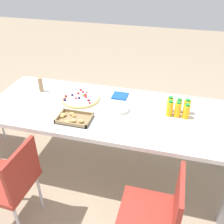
# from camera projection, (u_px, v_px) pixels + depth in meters

# --- Properties ---
(ground_plane) EXTENTS (12.00, 12.00, 0.00)m
(ground_plane) POSITION_uv_depth(u_px,v_px,m) (110.00, 168.00, 2.76)
(ground_plane) COLOR gray
(party_table) EXTENTS (2.34, 0.91, 0.76)m
(party_table) POSITION_uv_depth(u_px,v_px,m) (110.00, 115.00, 2.38)
(party_table) COLOR silver
(party_table) RESTS_ON ground_plane
(chair_far_right) EXTENTS (0.42, 0.42, 0.83)m
(chair_far_right) POSITION_uv_depth(u_px,v_px,m) (13.00, 180.00, 1.97)
(chair_far_right) COLOR maroon
(chair_far_right) RESTS_ON ground_plane
(chair_far_left) EXTENTS (0.40, 0.40, 0.83)m
(chair_far_left) POSITION_uv_depth(u_px,v_px,m) (158.00, 212.00, 1.73)
(chair_far_left) COLOR maroon
(chair_far_left) RESTS_ON ground_plane
(juice_bottle_0) EXTENTS (0.06, 0.06, 0.15)m
(juice_bottle_0) POSITION_uv_depth(u_px,v_px,m) (187.00, 107.00, 2.26)
(juice_bottle_0) COLOR #F9AC14
(juice_bottle_0) RESTS_ON party_table
(juice_bottle_1) EXTENTS (0.05, 0.05, 0.14)m
(juice_bottle_1) POSITION_uv_depth(u_px,v_px,m) (179.00, 106.00, 2.28)
(juice_bottle_1) COLOR #F9AC14
(juice_bottle_1) RESTS_ON party_table
(juice_bottle_2) EXTENTS (0.06, 0.06, 0.15)m
(juice_bottle_2) POSITION_uv_depth(u_px,v_px,m) (170.00, 104.00, 2.29)
(juice_bottle_2) COLOR #FAAD14
(juice_bottle_2) RESTS_ON party_table
(juice_bottle_3) EXTENTS (0.06, 0.06, 0.14)m
(juice_bottle_3) POSITION_uv_depth(u_px,v_px,m) (186.00, 111.00, 2.20)
(juice_bottle_3) COLOR #F9AC14
(juice_bottle_3) RESTS_ON party_table
(juice_bottle_4) EXTENTS (0.06, 0.06, 0.15)m
(juice_bottle_4) POSITION_uv_depth(u_px,v_px,m) (178.00, 109.00, 2.22)
(juice_bottle_4) COLOR #F9AC14
(juice_bottle_4) RESTS_ON party_table
(juice_bottle_5) EXTENTS (0.06, 0.06, 0.15)m
(juice_bottle_5) POSITION_uv_depth(u_px,v_px,m) (170.00, 109.00, 2.23)
(juice_bottle_5) COLOR #F9AD14
(juice_bottle_5) RESTS_ON party_table
(fruit_pizza) EXTENTS (0.38, 0.38, 0.05)m
(fruit_pizza) POSITION_uv_depth(u_px,v_px,m) (80.00, 98.00, 2.50)
(fruit_pizza) COLOR tan
(fruit_pizza) RESTS_ON party_table
(snack_tray) EXTENTS (0.29, 0.21, 0.04)m
(snack_tray) POSITION_uv_depth(u_px,v_px,m) (73.00, 119.00, 2.20)
(snack_tray) COLOR olive
(snack_tray) RESTS_ON party_table
(plate_stack) EXTENTS (0.18, 0.18, 0.03)m
(plate_stack) POSITION_uv_depth(u_px,v_px,m) (119.00, 109.00, 2.33)
(plate_stack) COLOR silver
(plate_stack) RESTS_ON party_table
(napkin_stack) EXTENTS (0.15, 0.15, 0.01)m
(napkin_stack) POSITION_uv_depth(u_px,v_px,m) (120.00, 96.00, 2.55)
(napkin_stack) COLOR #194CA5
(napkin_stack) RESTS_ON party_table
(cardboard_tube) EXTENTS (0.04, 0.04, 0.15)m
(cardboard_tube) POSITION_uv_depth(u_px,v_px,m) (41.00, 85.00, 2.61)
(cardboard_tube) COLOR #9E7A56
(cardboard_tube) RESTS_ON party_table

